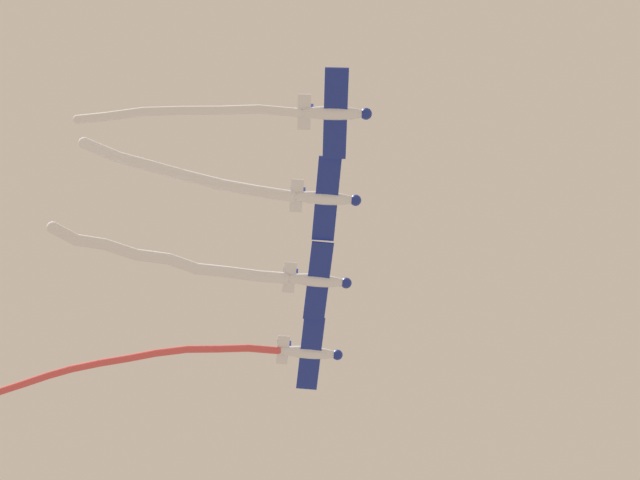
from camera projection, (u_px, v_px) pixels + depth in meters
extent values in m
ellipsoid|color=silver|center=(333.00, 113.00, 94.29)|extent=(2.80, 5.16, 1.05)
sphere|color=navy|center=(366.00, 114.00, 94.32)|extent=(1.15, 1.15, 0.89)
ellipsoid|color=#1E2847|center=(342.00, 111.00, 94.63)|extent=(1.11, 1.44, 0.56)
cube|color=navy|center=(335.00, 114.00, 94.17)|extent=(7.58, 4.28, 0.14)
cube|color=silver|center=(304.00, 112.00, 94.34)|extent=(3.07, 1.95, 0.12)
cube|color=navy|center=(306.00, 109.00, 94.81)|extent=(0.55, 1.14, 1.44)
cylinder|color=white|center=(279.00, 111.00, 94.33)|extent=(1.85, 3.06, 1.23)
cylinder|color=white|center=(238.00, 110.00, 94.69)|extent=(2.16, 3.02, 1.18)
cylinder|color=white|center=(199.00, 110.00, 95.05)|extent=(1.94, 2.87, 1.03)
cylinder|color=white|center=(162.00, 111.00, 95.26)|extent=(1.84, 2.84, 0.80)
cylinder|color=white|center=(125.00, 114.00, 95.39)|extent=(2.01, 2.74, 0.80)
cylinder|color=white|center=(92.00, 118.00, 95.74)|extent=(2.05, 2.39, 1.22)
sphere|color=white|center=(299.00, 113.00, 94.21)|extent=(0.68, 0.68, 0.68)
sphere|color=white|center=(258.00, 109.00, 94.46)|extent=(0.68, 0.68, 0.68)
sphere|color=white|center=(218.00, 110.00, 94.92)|extent=(0.68, 0.68, 0.68)
sphere|color=white|center=(181.00, 111.00, 95.19)|extent=(0.68, 0.68, 0.68)
sphere|color=white|center=(143.00, 112.00, 95.33)|extent=(0.68, 0.68, 0.68)
sphere|color=white|center=(107.00, 116.00, 95.45)|extent=(0.68, 0.68, 0.68)
sphere|color=white|center=(77.00, 119.00, 96.03)|extent=(0.68, 0.68, 0.68)
ellipsoid|color=silver|center=(324.00, 198.00, 98.47)|extent=(2.55, 5.20, 1.05)
sphere|color=navy|center=(356.00, 200.00, 98.58)|extent=(1.12, 1.12, 0.89)
ellipsoid|color=#1E2847|center=(332.00, 196.00, 98.84)|extent=(1.05, 1.43, 0.56)
cube|color=navy|center=(326.00, 199.00, 98.36)|extent=(7.63, 3.93, 0.14)
cube|color=silver|center=(297.00, 196.00, 98.47)|extent=(3.07, 1.82, 0.12)
cube|color=navy|center=(298.00, 192.00, 98.93)|extent=(0.49, 1.15, 1.44)
cylinder|color=white|center=(274.00, 194.00, 98.36)|extent=(1.85, 2.82, 1.44)
cylinder|color=white|center=(239.00, 188.00, 98.56)|extent=(2.03, 3.02, 1.78)
cylinder|color=white|center=(202.00, 180.00, 98.77)|extent=(1.82, 3.16, 1.72)
cylinder|color=white|center=(168.00, 171.00, 98.67)|extent=(1.42, 2.57, 1.29)
cylinder|color=white|center=(135.00, 162.00, 98.46)|extent=(1.62, 2.81, 1.51)
cylinder|color=white|center=(101.00, 150.00, 98.44)|extent=(1.26, 3.04, 1.73)
sphere|color=white|center=(291.00, 196.00, 98.32)|extent=(0.90, 0.90, 0.90)
sphere|color=white|center=(257.00, 191.00, 98.40)|extent=(0.90, 0.90, 0.90)
sphere|color=white|center=(221.00, 185.00, 98.73)|extent=(0.90, 0.90, 0.90)
sphere|color=white|center=(183.00, 175.00, 98.82)|extent=(0.90, 0.90, 0.90)
sphere|color=white|center=(152.00, 166.00, 98.53)|extent=(0.90, 0.90, 0.90)
sphere|color=white|center=(119.00, 157.00, 98.40)|extent=(0.90, 0.90, 0.90)
sphere|color=white|center=(84.00, 143.00, 98.48)|extent=(0.90, 0.90, 0.90)
ellipsoid|color=silver|center=(316.00, 280.00, 102.15)|extent=(2.43, 5.21, 1.05)
sphere|color=navy|center=(346.00, 283.00, 102.29)|extent=(1.10, 1.10, 0.89)
ellipsoid|color=#1E2847|center=(324.00, 278.00, 102.52)|extent=(1.03, 1.42, 0.56)
cube|color=navy|center=(318.00, 282.00, 102.04)|extent=(7.64, 3.75, 0.14)
cube|color=silver|center=(289.00, 277.00, 102.11)|extent=(3.07, 1.75, 0.12)
cube|color=navy|center=(291.00, 274.00, 102.58)|extent=(0.46, 1.16, 1.44)
cylinder|color=white|center=(271.00, 277.00, 101.60)|extent=(1.50, 2.36, 1.74)
cylinder|color=white|center=(243.00, 274.00, 100.80)|extent=(1.36, 2.66, 1.71)
cylinder|color=white|center=(213.00, 270.00, 100.10)|extent=(1.70, 2.63, 1.57)
cylinder|color=white|center=(183.00, 264.00, 99.53)|extent=(1.39, 2.43, 1.40)
cylinder|color=white|center=(152.00, 257.00, 98.87)|extent=(1.56, 2.69, 1.69)
cylinder|color=white|center=(120.00, 249.00, 98.18)|extent=(1.31, 2.62, 1.37)
cylinder|color=white|center=(90.00, 242.00, 97.41)|extent=(1.05, 2.37, 1.56)
cylinder|color=white|center=(64.00, 234.00, 96.71)|extent=(1.46, 2.13, 1.21)
sphere|color=white|center=(284.00, 278.00, 101.96)|extent=(0.92, 0.92, 0.92)
sphere|color=white|center=(258.00, 276.00, 101.23)|extent=(0.92, 0.92, 0.92)
sphere|color=white|center=(228.00, 272.00, 100.36)|extent=(0.92, 0.92, 0.92)
sphere|color=white|center=(197.00, 269.00, 99.84)|extent=(0.92, 0.92, 0.92)
sphere|color=white|center=(168.00, 259.00, 99.23)|extent=(0.92, 0.92, 0.92)
sphere|color=white|center=(136.00, 255.00, 98.51)|extent=(0.92, 0.92, 0.92)
sphere|color=white|center=(104.00, 244.00, 97.85)|extent=(0.92, 0.92, 0.92)
sphere|color=white|center=(76.00, 240.00, 96.96)|extent=(0.92, 0.92, 0.92)
sphere|color=white|center=(53.00, 227.00, 96.47)|extent=(0.92, 0.92, 0.92)
ellipsoid|color=silver|center=(308.00, 353.00, 106.34)|extent=(2.46, 5.21, 1.05)
sphere|color=navy|center=(337.00, 355.00, 106.47)|extent=(1.11, 1.11, 0.89)
ellipsoid|color=#1E2847|center=(316.00, 350.00, 106.71)|extent=(1.03, 1.43, 0.56)
cube|color=navy|center=(310.00, 354.00, 106.23)|extent=(7.64, 3.79, 0.14)
cube|color=silver|center=(283.00, 350.00, 106.31)|extent=(3.07, 1.77, 0.12)
cube|color=navy|center=(284.00, 346.00, 106.78)|extent=(0.47, 1.16, 1.44)
cylinder|color=#DB4C4C|center=(263.00, 349.00, 105.95)|extent=(1.34, 2.62, 1.01)
cylinder|color=#DB4C4C|center=(232.00, 348.00, 105.84)|extent=(1.73, 2.59, 0.76)
cylinder|color=#DB4C4C|center=(202.00, 349.00, 105.83)|extent=(1.52, 2.52, 0.88)
cylinder|color=#DB4C4C|center=(171.00, 351.00, 105.73)|extent=(1.87, 2.63, 0.86)
cylinder|color=#DB4C4C|center=(141.00, 356.00, 105.96)|extent=(2.06, 2.35, 0.80)
cylinder|color=#DB4C4C|center=(113.00, 361.00, 106.38)|extent=(1.99, 2.43, 0.71)
cylinder|color=#DB4C4C|center=(85.00, 366.00, 106.97)|extent=(2.30, 2.30, 1.11)
cylinder|color=#DB4C4C|center=(60.00, 372.00, 107.47)|extent=(1.90, 2.09, 0.82)
cylinder|color=#DB4C4C|center=(35.00, 380.00, 107.76)|extent=(2.09, 2.14, 0.71)
cylinder|color=#DB4C4C|center=(11.00, 388.00, 108.28)|extent=(2.23, 2.14, 0.81)
sphere|color=#DB4C4C|center=(278.00, 350.00, 106.16)|extent=(0.62, 0.62, 0.62)
sphere|color=#DB4C4C|center=(248.00, 348.00, 105.75)|extent=(0.62, 0.62, 0.62)
sphere|color=#DB4C4C|center=(217.00, 349.00, 105.92)|extent=(0.62, 0.62, 0.62)
sphere|color=#DB4C4C|center=(187.00, 349.00, 105.74)|extent=(0.62, 0.62, 0.62)
sphere|color=#DB4C4C|center=(155.00, 353.00, 105.73)|extent=(0.62, 0.62, 0.62)
sphere|color=#DB4C4C|center=(127.00, 358.00, 106.20)|extent=(0.62, 0.62, 0.62)
sphere|color=#DB4C4C|center=(99.00, 363.00, 106.56)|extent=(0.62, 0.62, 0.62)
sphere|color=#DB4C4C|center=(72.00, 369.00, 107.37)|extent=(0.62, 0.62, 0.62)
sphere|color=#DB4C4C|center=(48.00, 376.00, 107.57)|extent=(0.62, 0.62, 0.62)
sphere|color=#DB4C4C|center=(23.00, 384.00, 107.95)|extent=(0.62, 0.62, 0.62)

